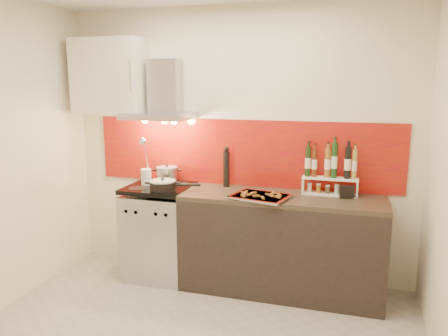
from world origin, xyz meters
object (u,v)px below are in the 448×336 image
(range_stove, at_px, (160,232))
(baking_tray, at_px, (260,196))
(counter, at_px, (281,243))
(saute_pan, at_px, (164,185))
(stock_pot, at_px, (167,174))
(pepper_mill, at_px, (226,167))

(range_stove, xyz_separation_m, baking_tray, (1.03, -0.13, 0.47))
(counter, bearing_deg, saute_pan, -172.89)
(stock_pot, bearing_deg, baking_tray, -16.67)
(saute_pan, relative_size, pepper_mill, 1.18)
(counter, relative_size, stock_pot, 8.53)
(counter, bearing_deg, pepper_mill, 161.97)
(counter, xyz_separation_m, baking_tray, (-0.17, -0.14, 0.47))
(range_stove, xyz_separation_m, pepper_mill, (0.62, 0.19, 0.65))
(range_stove, distance_m, counter, 1.20)
(counter, relative_size, pepper_mill, 4.61)
(range_stove, height_order, baking_tray, baking_tray)
(stock_pot, bearing_deg, saute_pan, -72.53)
(baking_tray, bearing_deg, range_stove, 172.55)
(counter, bearing_deg, range_stove, -179.77)
(counter, height_order, stock_pot, stock_pot)
(baking_tray, bearing_deg, saute_pan, 179.81)
(range_stove, height_order, stock_pot, stock_pot)
(counter, relative_size, baking_tray, 3.23)
(range_stove, height_order, pepper_mill, pepper_mill)
(counter, bearing_deg, stock_pot, 172.14)
(range_stove, bearing_deg, stock_pot, 84.64)
(pepper_mill, xyz_separation_m, baking_tray, (0.40, -0.33, -0.17))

